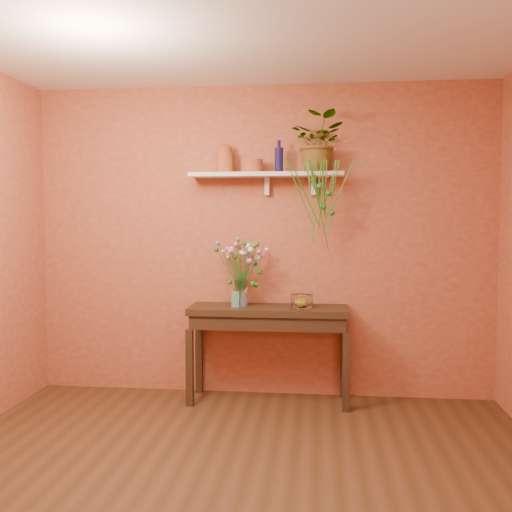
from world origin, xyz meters
The scene contains 13 objects.
room centered at (0.00, 0.00, 1.35)m, with size 4.04×4.04×2.70m.
sideboard centered at (0.08, 1.77, 0.69)m, with size 1.33×0.43×0.81m.
wall_shelf centered at (0.06, 1.87, 1.92)m, with size 1.30×0.24×0.19m.
terracotta_jug centered at (-0.31, 1.90, 2.06)m, with size 0.16×0.16×0.25m.
terracotta_pot centered at (-0.07, 1.88, 1.99)m, with size 0.18×0.18×0.11m, color #B35B35.
blue_bottle centered at (0.16, 1.86, 2.05)m, with size 0.08×0.08×0.27m.
spider_plant centered at (0.50, 1.87, 2.18)m, with size 0.44×0.38×0.49m, color #206E1F.
plant_fronds centered at (0.53, 1.72, 1.73)m, with size 0.55×0.34×0.74m.
glass_vase centered at (-0.15, 1.78, 0.91)m, with size 0.11×0.11×0.23m.
bouquet centered at (-0.14, 1.79, 1.22)m, with size 0.47×0.36×0.47m.
glass_bowl centered at (0.36, 1.73, 0.86)m, with size 0.18×0.18×0.11m.
lemon centered at (0.36, 1.73, 0.86)m, with size 0.08×0.08×0.08m, color gold.
carton centered at (-0.19, 1.72, 0.87)m, with size 0.07×0.05×0.13m, color #356C80.
Camera 1 is at (0.49, -2.90, 1.54)m, focal length 39.43 mm.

